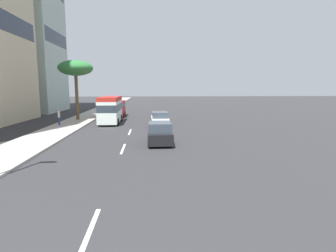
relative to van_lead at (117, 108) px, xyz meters
name	(u,v)px	position (x,y,z in m)	size (l,w,h in m)	color
ground_plane	(134,122)	(-6.63, -2.74, -1.36)	(198.00, 198.00, 0.00)	#2D2D30
sidewalk_right	(76,122)	(-6.63, 4.45, -1.28)	(162.00, 3.79, 0.15)	#B2ADA3
lane_stripe_near	(89,233)	(-32.96, -2.74, -1.35)	(3.20, 0.16, 0.01)	silver
lane_stripe_mid	(123,149)	(-21.65, -2.74, -1.35)	(3.20, 0.16, 0.01)	silver
lane_stripe_far	(130,132)	(-14.37, -2.74, -1.35)	(3.20, 0.16, 0.01)	silver
van_lead	(117,108)	(0.00, 0.00, 0.00)	(4.95, 2.07, 2.37)	#A51E1E
minibus_second	(110,109)	(-7.51, 0.01, 0.40)	(6.67, 2.33, 3.23)	silver
car_third	(160,119)	(-10.22, -5.87, -0.59)	(4.75, 1.96, 1.61)	white
car_fourth	(160,134)	(-20.02, -5.44, -0.57)	(4.06, 1.90, 1.68)	black
pedestrian_near_lamp	(59,116)	(-9.79, 5.42, -0.22)	(0.38, 0.33, 1.78)	navy
palm_tree	(76,69)	(-4.57, 4.68, 5.35)	(4.37, 4.37, 7.64)	brown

